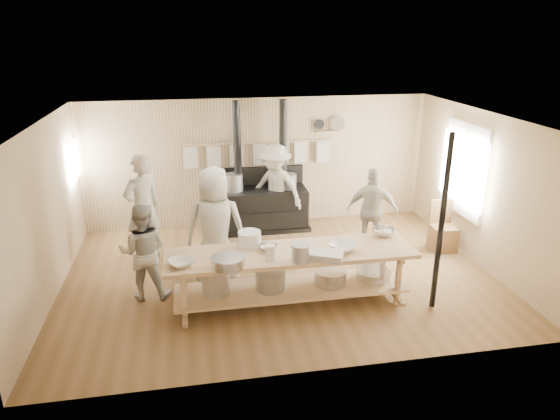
{
  "coord_description": "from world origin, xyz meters",
  "views": [
    {
      "loc": [
        -1.31,
        -7.31,
        3.87
      ],
      "look_at": [
        0.04,
        0.2,
        1.09
      ],
      "focal_mm": 32.0,
      "sensor_mm": 36.0,
      "label": 1
    }
  ],
  "objects_px": {
    "chair": "(442,235)",
    "roasting_pan": "(326,255)",
    "prep_table": "(290,272)",
    "cook_center": "(215,227)",
    "stove": "(261,204)",
    "cook_right": "(372,211)",
    "cook_far_left": "(143,208)",
    "cook_left": "(144,252)",
    "cook_by_window": "(275,189)"
  },
  "relations": [
    {
      "from": "stove",
      "to": "cook_left",
      "type": "bearing_deg",
      "value": -130.94
    },
    {
      "from": "chair",
      "to": "cook_left",
      "type": "bearing_deg",
      "value": -167.64
    },
    {
      "from": "cook_center",
      "to": "roasting_pan",
      "type": "bearing_deg",
      "value": 149.58
    },
    {
      "from": "cook_far_left",
      "to": "roasting_pan",
      "type": "xyz_separation_m",
      "value": [
        2.65,
        -2.3,
        -0.05
      ]
    },
    {
      "from": "cook_left",
      "to": "cook_right",
      "type": "relative_size",
      "value": 0.96
    },
    {
      "from": "stove",
      "to": "cook_right",
      "type": "distance_m",
      "value": 2.33
    },
    {
      "from": "chair",
      "to": "roasting_pan",
      "type": "relative_size",
      "value": 1.97
    },
    {
      "from": "cook_far_left",
      "to": "chair",
      "type": "distance_m",
      "value": 5.44
    },
    {
      "from": "cook_by_window",
      "to": "cook_far_left",
      "type": "bearing_deg",
      "value": -123.67
    },
    {
      "from": "stove",
      "to": "chair",
      "type": "bearing_deg",
      "value": -26.85
    },
    {
      "from": "stove",
      "to": "cook_by_window",
      "type": "distance_m",
      "value": 0.48
    },
    {
      "from": "chair",
      "to": "roasting_pan",
      "type": "distance_m",
      "value": 3.29
    },
    {
      "from": "cook_far_left",
      "to": "cook_by_window",
      "type": "bearing_deg",
      "value": 163.27
    },
    {
      "from": "cook_left",
      "to": "cook_center",
      "type": "height_order",
      "value": "cook_center"
    },
    {
      "from": "cook_far_left",
      "to": "chair",
      "type": "height_order",
      "value": "cook_far_left"
    },
    {
      "from": "cook_right",
      "to": "stove",
      "type": "bearing_deg",
      "value": -17.38
    },
    {
      "from": "prep_table",
      "to": "chair",
      "type": "distance_m",
      "value": 3.47
    },
    {
      "from": "cook_center",
      "to": "chair",
      "type": "relative_size",
      "value": 2.1
    },
    {
      "from": "prep_table",
      "to": "cook_by_window",
      "type": "relative_size",
      "value": 2.02
    },
    {
      "from": "cook_right",
      "to": "cook_far_left",
      "type": "bearing_deg",
      "value": 15.24
    },
    {
      "from": "cook_right",
      "to": "cook_by_window",
      "type": "xyz_separation_m",
      "value": [
        -1.56,
        1.26,
        0.11
      ]
    },
    {
      "from": "cook_right",
      "to": "chair",
      "type": "distance_m",
      "value": 1.44
    },
    {
      "from": "prep_table",
      "to": "chair",
      "type": "bearing_deg",
      "value": 24.19
    },
    {
      "from": "cook_left",
      "to": "chair",
      "type": "relative_size",
      "value": 1.65
    },
    {
      "from": "prep_table",
      "to": "cook_right",
      "type": "xyz_separation_m",
      "value": [
        1.83,
        1.59,
        0.26
      ]
    },
    {
      "from": "prep_table",
      "to": "roasting_pan",
      "type": "relative_size",
      "value": 7.79
    },
    {
      "from": "stove",
      "to": "cook_center",
      "type": "height_order",
      "value": "stove"
    },
    {
      "from": "stove",
      "to": "cook_left",
      "type": "distance_m",
      "value": 3.23
    },
    {
      "from": "cook_far_left",
      "to": "cook_right",
      "type": "height_order",
      "value": "cook_far_left"
    },
    {
      "from": "prep_table",
      "to": "cook_by_window",
      "type": "bearing_deg",
      "value": 84.68
    },
    {
      "from": "prep_table",
      "to": "roasting_pan",
      "type": "bearing_deg",
      "value": -36.57
    },
    {
      "from": "cook_center",
      "to": "roasting_pan",
      "type": "xyz_separation_m",
      "value": [
        1.47,
        -1.21,
        -0.06
      ]
    },
    {
      "from": "prep_table",
      "to": "roasting_pan",
      "type": "distance_m",
      "value": 0.67
    },
    {
      "from": "prep_table",
      "to": "chair",
      "type": "xyz_separation_m",
      "value": [
        3.16,
        1.42,
        -0.25
      ]
    },
    {
      "from": "stove",
      "to": "cook_right",
      "type": "relative_size",
      "value": 1.66
    },
    {
      "from": "cook_right",
      "to": "roasting_pan",
      "type": "xyz_separation_m",
      "value": [
        -1.38,
        -1.92,
        0.12
      ]
    },
    {
      "from": "prep_table",
      "to": "chair",
      "type": "relative_size",
      "value": 3.94
    },
    {
      "from": "cook_center",
      "to": "roasting_pan",
      "type": "distance_m",
      "value": 1.9
    },
    {
      "from": "roasting_pan",
      "to": "cook_far_left",
      "type": "bearing_deg",
      "value": 139.03
    },
    {
      "from": "cook_by_window",
      "to": "roasting_pan",
      "type": "relative_size",
      "value": 3.85
    },
    {
      "from": "cook_center",
      "to": "cook_by_window",
      "type": "distance_m",
      "value": 2.36
    },
    {
      "from": "stove",
      "to": "roasting_pan",
      "type": "distance_m",
      "value": 3.4
    },
    {
      "from": "cook_left",
      "to": "stove",
      "type": "bearing_deg",
      "value": -124.5
    },
    {
      "from": "cook_far_left",
      "to": "cook_left",
      "type": "height_order",
      "value": "cook_far_left"
    },
    {
      "from": "cook_far_left",
      "to": "roasting_pan",
      "type": "bearing_deg",
      "value": 102.77
    },
    {
      "from": "prep_table",
      "to": "cook_by_window",
      "type": "xyz_separation_m",
      "value": [
        0.27,
        2.85,
        0.37
      ]
    },
    {
      "from": "cook_center",
      "to": "stove",
      "type": "bearing_deg",
      "value": -106.5
    },
    {
      "from": "cook_far_left",
      "to": "cook_by_window",
      "type": "height_order",
      "value": "cook_far_left"
    },
    {
      "from": "cook_by_window",
      "to": "cook_center",
      "type": "bearing_deg",
      "value": -86.28
    },
    {
      "from": "cook_left",
      "to": "chair",
      "type": "distance_m",
      "value": 5.36
    }
  ]
}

